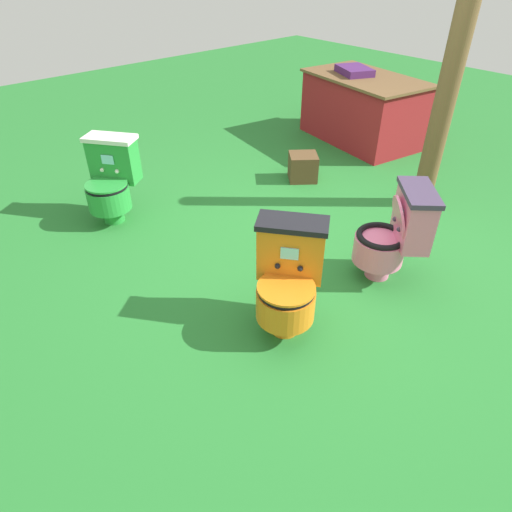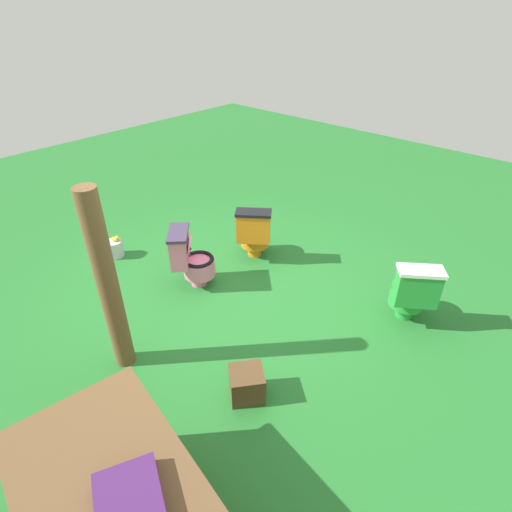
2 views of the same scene
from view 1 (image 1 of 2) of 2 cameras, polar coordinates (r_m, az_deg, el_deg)
name	(u,v)px [view 1 (image 1 of 2)]	position (r m, az deg, el deg)	size (l,w,h in m)	color
ground	(318,252)	(3.72, 7.88, 0.47)	(14.00, 14.00, 0.00)	#26752D
toilet_green	(111,180)	(4.19, -17.90, 9.16)	(0.62, 0.63, 0.73)	green
toilet_orange	(288,279)	(2.81, 4.09, -2.89)	(0.62, 0.64, 0.73)	orange
toilet_pink	(395,234)	(3.37, 17.17, 2.69)	(0.63, 0.63, 0.73)	pink
vendor_table	(362,109)	(5.92, 13.29, 17.70)	(1.59, 1.10, 0.85)	maroon
wooden_post	(442,112)	(4.35, 22.53, 16.52)	(0.18, 0.18, 1.76)	brown
small_crate	(303,167)	(4.83, 5.96, 11.14)	(0.29, 0.27, 0.28)	brown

